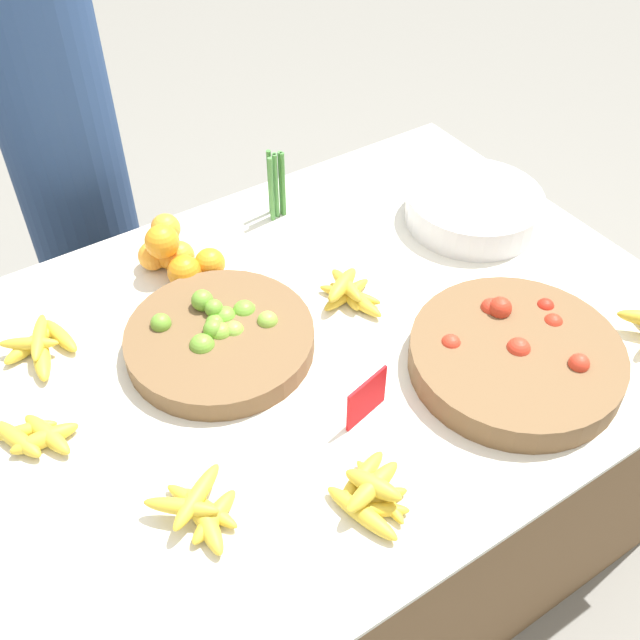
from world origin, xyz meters
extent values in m
plane|color=gray|center=(0.00, 0.00, 0.00)|extent=(12.00, 12.00, 0.00)
cube|color=brown|center=(0.00, 0.00, 0.37)|extent=(1.55, 1.14, 0.75)
cube|color=silver|center=(0.00, 0.00, 0.76)|extent=(1.61, 1.18, 0.01)
cylinder|color=brown|center=(-0.20, 0.09, 0.79)|extent=(0.41, 0.41, 0.05)
sphere|color=#6BA333|center=(-0.21, 0.09, 0.82)|extent=(0.04, 0.04, 0.04)
sphere|color=#6BA333|center=(-0.18, 0.15, 0.83)|extent=(0.04, 0.04, 0.04)
sphere|color=#89BC42|center=(-0.10, 0.06, 0.81)|extent=(0.05, 0.05, 0.05)
sphere|color=#6BA333|center=(-0.25, 0.07, 0.81)|extent=(0.06, 0.06, 0.06)
sphere|color=#6BA333|center=(-0.12, 0.12, 0.80)|extent=(0.05, 0.05, 0.05)
sphere|color=#6BA333|center=(-0.19, 0.18, 0.83)|extent=(0.05, 0.05, 0.05)
sphere|color=#6BA333|center=(-0.19, 0.12, 0.81)|extent=(0.04, 0.04, 0.04)
sphere|color=#89BC42|center=(-0.17, 0.08, 0.81)|extent=(0.05, 0.05, 0.05)
sphere|color=#89BC42|center=(-0.10, 0.12, 0.79)|extent=(0.04, 0.04, 0.04)
sphere|color=#6BA333|center=(-0.17, 0.13, 0.80)|extent=(0.05, 0.05, 0.05)
sphere|color=#6BA333|center=(-0.30, 0.17, 0.82)|extent=(0.05, 0.05, 0.05)
sphere|color=#7AB238|center=(-0.20, 0.09, 0.81)|extent=(0.04, 0.04, 0.04)
sphere|color=#7AB238|center=(-0.20, 0.08, 0.81)|extent=(0.05, 0.05, 0.05)
cylinder|color=brown|center=(0.29, -0.31, 0.79)|extent=(0.45, 0.45, 0.06)
sphere|color=red|center=(0.29, -0.24, 0.80)|extent=(0.04, 0.04, 0.04)
sphere|color=red|center=(0.30, -0.35, 0.80)|extent=(0.05, 0.05, 0.05)
sphere|color=red|center=(0.18, -0.22, 0.82)|extent=(0.04, 0.04, 0.04)
sphere|color=red|center=(0.33, -0.19, 0.82)|extent=(0.05, 0.05, 0.05)
sphere|color=red|center=(0.29, -0.31, 0.82)|extent=(0.05, 0.05, 0.05)
sphere|color=red|center=(0.25, -0.30, 0.79)|extent=(0.04, 0.04, 0.04)
sphere|color=red|center=(0.41, -0.28, 0.79)|extent=(0.05, 0.05, 0.05)
sphere|color=red|center=(0.27, -0.18, 0.79)|extent=(0.04, 0.04, 0.04)
sphere|color=red|center=(0.35, -0.29, 0.79)|extent=(0.04, 0.04, 0.04)
sphere|color=red|center=(0.29, -0.32, 0.81)|extent=(0.04, 0.04, 0.04)
sphere|color=red|center=(0.36, -0.41, 0.83)|extent=(0.04, 0.04, 0.04)
sphere|color=red|center=(0.41, -0.29, 0.82)|extent=(0.04, 0.04, 0.04)
sphere|color=red|center=(0.33, -0.20, 0.83)|extent=(0.05, 0.05, 0.05)
sphere|color=red|center=(0.42, -0.28, 0.80)|extent=(0.05, 0.05, 0.05)
sphere|color=red|center=(0.43, -0.24, 0.82)|extent=(0.04, 0.04, 0.04)
sphere|color=red|center=(0.23, -0.27, 0.79)|extent=(0.05, 0.05, 0.05)
sphere|color=red|center=(0.30, -0.30, 0.79)|extent=(0.05, 0.05, 0.05)
sphere|color=red|center=(0.27, -0.31, 0.80)|extent=(0.04, 0.04, 0.04)
sphere|color=orange|center=(-0.21, 0.42, 0.80)|extent=(0.07, 0.07, 0.07)
sphere|color=orange|center=(-0.17, 0.32, 0.80)|extent=(0.08, 0.08, 0.08)
sphere|color=orange|center=(-0.15, 0.39, 0.80)|extent=(0.07, 0.07, 0.07)
sphere|color=orange|center=(-0.17, 0.32, 0.80)|extent=(0.08, 0.08, 0.08)
sphere|color=orange|center=(-0.10, 0.32, 0.80)|extent=(0.07, 0.07, 0.07)
sphere|color=orange|center=(-0.17, 0.41, 0.80)|extent=(0.08, 0.08, 0.08)
sphere|color=orange|center=(-0.17, 0.40, 0.80)|extent=(0.07, 0.07, 0.07)
sphere|color=orange|center=(-0.19, 0.38, 0.86)|extent=(0.08, 0.08, 0.08)
sphere|color=orange|center=(-0.16, 0.44, 0.85)|extent=(0.07, 0.07, 0.07)
cylinder|color=silver|center=(0.57, 0.14, 0.80)|extent=(0.35, 0.35, 0.08)
cube|color=red|center=(-0.05, -0.24, 0.81)|extent=(0.11, 0.03, 0.10)
cylinder|color=#428438|center=(0.17, 0.43, 0.85)|extent=(0.01, 0.01, 0.19)
cylinder|color=#4C8E42|center=(0.15, 0.44, 0.85)|extent=(0.01, 0.01, 0.19)
cylinder|color=#4C8E42|center=(0.13, 0.43, 0.85)|extent=(0.01, 0.01, 0.19)
cylinder|color=#4C8E42|center=(0.15, 0.44, 0.85)|extent=(0.01, 0.01, 0.19)
cylinder|color=#4C8E42|center=(0.17, 0.44, 0.85)|extent=(0.01, 0.01, 0.19)
cylinder|color=#428438|center=(0.15, 0.46, 0.85)|extent=(0.01, 0.01, 0.19)
ellipsoid|color=gold|center=(-0.42, -0.25, 0.78)|extent=(0.09, 0.16, 0.03)
ellipsoid|color=gold|center=(-0.43, -0.29, 0.78)|extent=(0.05, 0.13, 0.03)
ellipsoid|color=gold|center=(-0.43, -0.27, 0.78)|extent=(0.04, 0.12, 0.04)
ellipsoid|color=gold|center=(-0.41, -0.29, 0.78)|extent=(0.13, 0.08, 0.03)
ellipsoid|color=gold|center=(-0.42, -0.25, 0.80)|extent=(0.14, 0.11, 0.03)
ellipsoid|color=gold|center=(-0.45, -0.25, 0.80)|extent=(0.12, 0.11, 0.03)
ellipsoid|color=gold|center=(-0.65, 0.07, 0.78)|extent=(0.08, 0.14, 0.03)
ellipsoid|color=gold|center=(-0.63, 0.09, 0.78)|extent=(0.12, 0.06, 0.03)
ellipsoid|color=gold|center=(-0.60, 0.05, 0.78)|extent=(0.07, 0.14, 0.04)
ellipsoid|color=gold|center=(-0.60, 0.05, 0.78)|extent=(0.13, 0.04, 0.04)
ellipsoid|color=gold|center=(0.12, 0.04, 0.78)|extent=(0.07, 0.16, 0.03)
ellipsoid|color=gold|center=(0.12, 0.05, 0.78)|extent=(0.07, 0.13, 0.03)
ellipsoid|color=gold|center=(0.12, 0.07, 0.78)|extent=(0.15, 0.06, 0.03)
ellipsoid|color=gold|center=(0.12, 0.06, 0.78)|extent=(0.06, 0.11, 0.03)
ellipsoid|color=gold|center=(0.12, 0.06, 0.78)|extent=(0.11, 0.14, 0.03)
ellipsoid|color=gold|center=(0.12, 0.07, 0.80)|extent=(0.04, 0.13, 0.03)
ellipsoid|color=gold|center=(0.11, 0.07, 0.81)|extent=(0.13, 0.09, 0.04)
ellipsoid|color=gold|center=(-0.19, -0.42, 0.78)|extent=(0.07, 0.16, 0.03)
ellipsoid|color=gold|center=(-0.13, -0.40, 0.77)|extent=(0.04, 0.16, 0.03)
ellipsoid|color=gold|center=(-0.16, -0.43, 0.77)|extent=(0.11, 0.09, 0.03)
ellipsoid|color=gold|center=(-0.15, -0.36, 0.78)|extent=(0.14, 0.08, 0.03)
ellipsoid|color=gold|center=(-0.15, -0.41, 0.78)|extent=(0.13, 0.06, 0.03)
ellipsoid|color=gold|center=(-0.15, -0.40, 0.81)|extent=(0.14, 0.07, 0.03)
ellipsoid|color=gold|center=(-0.15, -0.40, 0.81)|extent=(0.08, 0.12, 0.04)
ellipsoid|color=gold|center=(-0.55, 0.31, 0.78)|extent=(0.14, 0.08, 0.03)
ellipsoid|color=gold|center=(-0.54, 0.26, 0.78)|extent=(0.07, 0.14, 0.04)
ellipsoid|color=gold|center=(-0.48, 0.30, 0.78)|extent=(0.06, 0.13, 0.03)
ellipsoid|color=gold|center=(-0.53, 0.30, 0.80)|extent=(0.09, 0.14, 0.03)
ellipsoid|color=gold|center=(-0.55, 0.29, 0.80)|extent=(0.12, 0.09, 0.03)
cylinder|color=navy|center=(-0.23, 0.95, 0.75)|extent=(0.32, 0.32, 1.50)
camera|label=1|loc=(-0.64, -0.98, 1.94)|focal=42.00mm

